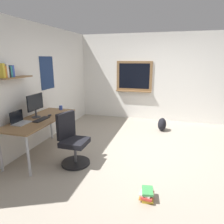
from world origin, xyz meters
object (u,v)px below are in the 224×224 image
desk (40,122)px  computer_mouse (50,115)px  laptop (20,121)px  backpack (162,124)px  keyboard (41,119)px  office_chair (72,142)px  coffee_mug (61,108)px  monitor_primary (35,104)px  book_stack_on_floor (147,194)px

desk → computer_mouse: size_ratio=16.07×
laptop → backpack: 3.49m
keyboard → office_chair: bearing=-98.4°
coffee_mug → monitor_primary: bearing=168.3°
office_chair → laptop: (-0.19, 0.92, 0.39)m
coffee_mug → backpack: (1.33, -2.22, -0.62)m
desk → coffee_mug: (0.74, -0.03, 0.11)m
laptop → coffee_mug: 1.13m
office_chair → keyboard: office_chair is taller
monitor_primary → backpack: bearing=-49.6°
office_chair → coffee_mug: office_chair is taller
backpack → book_stack_on_floor: size_ratio=1.37×
coffee_mug → computer_mouse: bearing=-174.7°
office_chair → book_stack_on_floor: 1.60m
office_chair → laptop: laptop is taller
keyboard → book_stack_on_floor: size_ratio=1.47×
monitor_primary → desk: bearing=-110.9°
desk → backpack: desk is taller
coffee_mug → book_stack_on_floor: (-1.56, -2.15, -0.72)m
laptop → computer_mouse: laptop is taller
laptop → computer_mouse: (0.57, -0.24, -0.04)m
coffee_mug → keyboard: bearing=-176.5°
keyboard → computer_mouse: bearing=-0.0°
keyboard → backpack: (2.14, -2.17, -0.58)m
office_chair → keyboard: (0.10, 0.68, 0.35)m
computer_mouse → backpack: 2.92m
coffee_mug → backpack: bearing=-59.2°
coffee_mug → book_stack_on_floor: 2.75m
desk → keyboard: (-0.08, -0.08, 0.08)m
book_stack_on_floor → coffee_mug: bearing=54.1°
desk → coffee_mug: 0.74m
computer_mouse → coffee_mug: size_ratio=1.13×
office_chair → keyboard: 0.77m
desk → computer_mouse: bearing=-23.3°
monitor_primary → backpack: (2.02, -2.37, -0.84)m
office_chair → book_stack_on_floor: (-0.64, -1.43, -0.33)m
laptop → monitor_primary: size_ratio=0.67×
desk → book_stack_on_floor: 2.41m
office_chair → coffee_mug: 1.23m
coffee_mug → backpack: coffee_mug is taller
backpack → book_stack_on_floor: backpack is taller
book_stack_on_floor → laptop: bearing=79.2°
desk → computer_mouse: 0.23m
laptop → coffee_mug: laptop is taller
monitor_primary → computer_mouse: bearing=-51.4°
computer_mouse → coffee_mug: 0.54m
desk → backpack: size_ratio=4.85×
desk → monitor_primary: size_ratio=3.60×
laptop → desk: bearing=-22.8°
desk → office_chair: (-0.18, -0.76, -0.27)m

